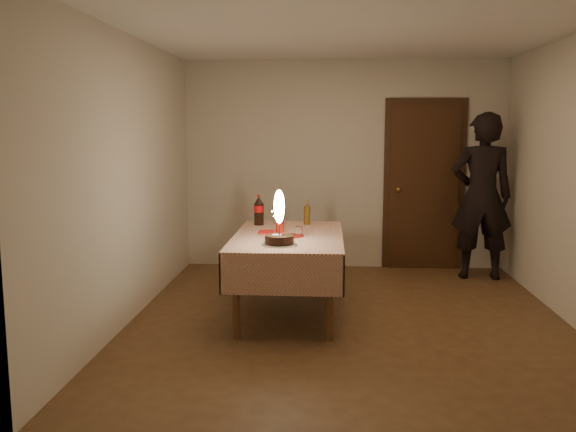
% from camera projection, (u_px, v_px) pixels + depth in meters
% --- Properties ---
extents(ground, '(4.00, 4.50, 0.01)m').
position_uv_depth(ground, '(348.00, 321.00, 5.61)').
color(ground, brown).
rests_on(ground, ground).
extents(room_shell, '(4.04, 4.54, 2.62)m').
position_uv_depth(room_shell, '(354.00, 140.00, 5.44)').
color(room_shell, beige).
rests_on(room_shell, ground).
extents(dining_table, '(1.02, 1.72, 0.76)m').
position_uv_depth(dining_table, '(288.00, 245.00, 5.76)').
color(dining_table, brown).
rests_on(dining_table, ground).
extents(birthday_cake, '(0.31, 0.31, 0.48)m').
position_uv_depth(birthday_cake, '(279.00, 230.00, 5.25)').
color(birthday_cake, white).
rests_on(birthday_cake, dining_table).
extents(red_plate, '(0.22, 0.22, 0.01)m').
position_uv_depth(red_plate, '(292.00, 236.00, 5.67)').
color(red_plate, '#AA130B').
rests_on(red_plate, dining_table).
extents(red_cup, '(0.08, 0.08, 0.10)m').
position_uv_depth(red_cup, '(280.00, 227.00, 5.86)').
color(red_cup, '#AB1B0B').
rests_on(red_cup, dining_table).
extents(clear_cup, '(0.07, 0.07, 0.09)m').
position_uv_depth(clear_cup, '(299.00, 231.00, 5.67)').
color(clear_cup, white).
rests_on(clear_cup, dining_table).
extents(napkin_stack, '(0.15, 0.15, 0.02)m').
position_uv_depth(napkin_stack, '(267.00, 232.00, 5.84)').
color(napkin_stack, red).
rests_on(napkin_stack, dining_table).
extents(cola_bottle, '(0.10, 0.10, 0.32)m').
position_uv_depth(cola_bottle, '(259.00, 210.00, 6.30)').
color(cola_bottle, black).
rests_on(cola_bottle, dining_table).
extents(amber_bottle_left, '(0.06, 0.06, 0.25)m').
position_uv_depth(amber_bottle_left, '(281.00, 212.00, 6.46)').
color(amber_bottle_left, '#5D3B10').
rests_on(amber_bottle_left, dining_table).
extents(amber_bottle_right, '(0.06, 0.06, 0.25)m').
position_uv_depth(amber_bottle_right, '(307.00, 213.00, 6.33)').
color(amber_bottle_right, '#5D3B10').
rests_on(amber_bottle_right, dining_table).
extents(photographer, '(0.73, 0.50, 1.94)m').
position_uv_depth(photographer, '(481.00, 196.00, 7.08)').
color(photographer, black).
rests_on(photographer, ground).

